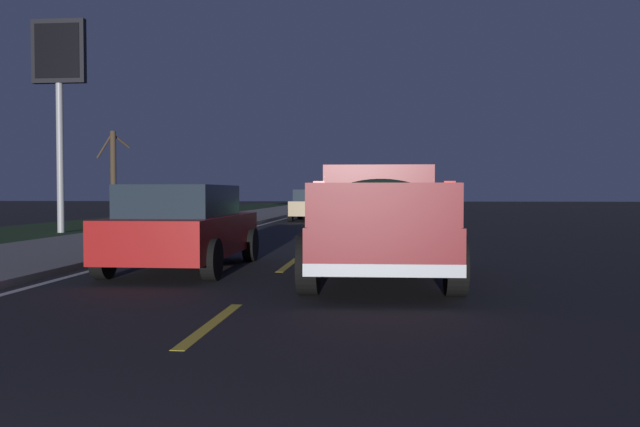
{
  "coord_description": "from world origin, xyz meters",
  "views": [
    {
      "loc": [
        -1.22,
        -1.82,
        1.41
      ],
      "look_at": [
        11.18,
        -0.62,
        1.01
      ],
      "focal_mm": 36.69,
      "sensor_mm": 36.0,
      "label": 1
    }
  ],
  "objects_px": {
    "gas_price_sign": "(59,72)",
    "sedan_tan": "(313,205)",
    "bare_tree_far": "(113,173)",
    "sedan_red": "(184,227)",
    "sedan_white": "(380,202)",
    "sedan_green": "(385,205)",
    "pickup_truck": "(378,218)"
  },
  "relations": [
    {
      "from": "sedan_tan",
      "to": "sedan_green",
      "type": "distance_m",
      "value": 3.58
    },
    {
      "from": "sedan_tan",
      "to": "bare_tree_far",
      "type": "distance_m",
      "value": 9.9
    },
    {
      "from": "pickup_truck",
      "to": "sedan_green",
      "type": "bearing_deg",
      "value": -0.47
    },
    {
      "from": "sedan_red",
      "to": "gas_price_sign",
      "type": "xyz_separation_m",
      "value": [
        10.2,
        7.59,
        4.79
      ]
    },
    {
      "from": "sedan_red",
      "to": "gas_price_sign",
      "type": "bearing_deg",
      "value": 36.66
    },
    {
      "from": "sedan_white",
      "to": "gas_price_sign",
      "type": "xyz_separation_m",
      "value": [
        -20.45,
        11.01,
        4.79
      ]
    },
    {
      "from": "sedan_white",
      "to": "bare_tree_far",
      "type": "xyz_separation_m",
      "value": [
        -11.43,
        12.94,
        1.55
      ]
    },
    {
      "from": "sedan_red",
      "to": "sedan_tan",
      "type": "bearing_deg",
      "value": -0.38
    },
    {
      "from": "pickup_truck",
      "to": "sedan_white",
      "type": "relative_size",
      "value": 1.23
    },
    {
      "from": "sedan_white",
      "to": "sedan_red",
      "type": "relative_size",
      "value": 1.01
    },
    {
      "from": "sedan_green",
      "to": "bare_tree_far",
      "type": "bearing_deg",
      "value": 95.84
    },
    {
      "from": "sedan_red",
      "to": "bare_tree_far",
      "type": "relative_size",
      "value": 1.0
    },
    {
      "from": "pickup_truck",
      "to": "sedan_white",
      "type": "distance_m",
      "value": 31.45
    },
    {
      "from": "sedan_white",
      "to": "sedan_green",
      "type": "relative_size",
      "value": 1.01
    },
    {
      "from": "sedan_red",
      "to": "sedan_white",
      "type": "bearing_deg",
      "value": -6.36
    },
    {
      "from": "gas_price_sign",
      "to": "sedan_tan",
      "type": "bearing_deg",
      "value": -36.23
    },
    {
      "from": "sedan_tan",
      "to": "gas_price_sign",
      "type": "relative_size",
      "value": 0.6
    },
    {
      "from": "sedan_red",
      "to": "bare_tree_far",
      "type": "distance_m",
      "value": 21.5
    },
    {
      "from": "sedan_white",
      "to": "bare_tree_far",
      "type": "relative_size",
      "value": 1.01
    },
    {
      "from": "sedan_tan",
      "to": "sedan_red",
      "type": "bearing_deg",
      "value": 179.62
    },
    {
      "from": "sedan_white",
      "to": "sedan_green",
      "type": "bearing_deg",
      "value": -178.32
    },
    {
      "from": "bare_tree_far",
      "to": "sedan_red",
      "type": "bearing_deg",
      "value": -153.64
    },
    {
      "from": "sedan_green",
      "to": "gas_price_sign",
      "type": "distance_m",
      "value": 16.07
    },
    {
      "from": "pickup_truck",
      "to": "sedan_red",
      "type": "height_order",
      "value": "pickup_truck"
    },
    {
      "from": "sedan_green",
      "to": "pickup_truck",
      "type": "bearing_deg",
      "value": 179.53
    },
    {
      "from": "gas_price_sign",
      "to": "sedan_red",
      "type": "bearing_deg",
      "value": -143.34
    },
    {
      "from": "pickup_truck",
      "to": "sedan_green",
      "type": "xyz_separation_m",
      "value": [
        21.37,
        -0.17,
        -0.2
      ]
    },
    {
      "from": "bare_tree_far",
      "to": "gas_price_sign",
      "type": "bearing_deg",
      "value": -167.91
    },
    {
      "from": "sedan_green",
      "to": "sedan_white",
      "type": "bearing_deg",
      "value": 1.68
    },
    {
      "from": "sedan_red",
      "to": "sedan_green",
      "type": "xyz_separation_m",
      "value": [
        20.57,
        -3.71,
        0.0
      ]
    },
    {
      "from": "pickup_truck",
      "to": "sedan_tan",
      "type": "relative_size",
      "value": 1.23
    },
    {
      "from": "gas_price_sign",
      "to": "bare_tree_far",
      "type": "bearing_deg",
      "value": 12.09
    }
  ]
}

